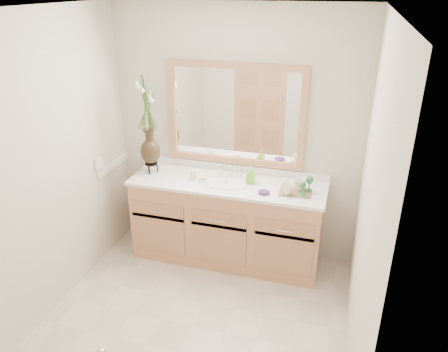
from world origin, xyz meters
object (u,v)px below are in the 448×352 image
(flower_vase, at_px, (147,111))
(soap_bottle, at_px, (251,176))
(tray, at_px, (295,192))
(tumbler, at_px, (193,175))

(flower_vase, relative_size, soap_bottle, 6.27)
(tray, bearing_deg, tumbler, 175.05)
(soap_bottle, bearing_deg, tumbler, -170.96)
(tumbler, distance_m, soap_bottle, 0.55)
(flower_vase, distance_m, soap_bottle, 1.13)
(flower_vase, height_order, tray, flower_vase)
(soap_bottle, distance_m, tray, 0.44)
(flower_vase, height_order, soap_bottle, flower_vase)
(tumbler, bearing_deg, flower_vase, 175.50)
(flower_vase, distance_m, tumbler, 0.73)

